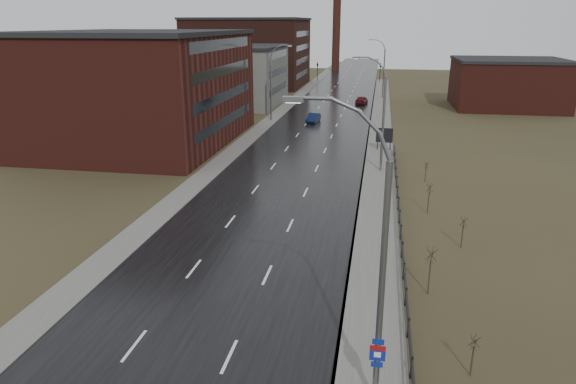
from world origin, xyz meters
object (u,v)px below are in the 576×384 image
at_px(streetlight_main, 374,267).
at_px(billboard, 384,136).
at_px(car_near, 313,118).
at_px(car_far, 362,100).

bearing_deg(streetlight_main, billboard, 89.16).
bearing_deg(car_near, streetlight_main, -73.57).
relative_size(billboard, car_near, 0.68).
bearing_deg(car_near, car_far, 78.93).
distance_m(billboard, car_near, 19.66).
relative_size(car_near, car_far, 0.89).
height_order(car_near, car_far, car_far).
bearing_deg(billboard, streetlight_main, -90.84).
bearing_deg(car_far, billboard, 104.17).
bearing_deg(billboard, car_near, 122.33).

